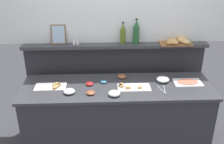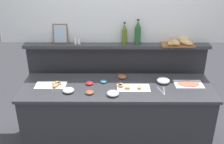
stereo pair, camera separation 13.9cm
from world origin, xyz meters
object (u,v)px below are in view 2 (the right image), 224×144
object	(u,v)px
serving_tongs	(163,91)
olive_oil_bottle	(124,34)
wine_bottle_green	(138,33)
sandwich_platter_side	(52,85)
framed_picture	(60,34)
salt_shaker	(75,41)
bread_basket	(179,42)
glass_bowl_medium	(163,81)
cold_cuts_platter	(189,84)
pepper_shaker	(79,41)
condiment_bowl_dark	(122,77)
sandwich_platter_front	(132,88)
condiment_bowl_red	(89,83)
glass_bowl_small	(113,94)
condiment_bowl_teal	(90,92)
glass_bowl_large	(68,90)
condiment_bowl_cream	(104,81)

from	to	relation	value
serving_tongs	olive_oil_bottle	xyz separation A→B (m)	(-0.42, 0.58, 0.48)
wine_bottle_green	sandwich_platter_side	bearing A→B (deg)	-156.61
sandwich_platter_side	framed_picture	distance (m)	0.67
salt_shaker	bread_basket	xyz separation A→B (m)	(1.28, -0.03, -0.01)
glass_bowl_medium	cold_cuts_platter	bearing A→B (deg)	-8.88
salt_shaker	serving_tongs	bearing A→B (deg)	-28.92
wine_bottle_green	olive_oil_bottle	size ratio (longest dim) A/B	1.14
cold_cuts_platter	pepper_shaker	size ratio (longest dim) A/B	3.80
salt_shaker	condiment_bowl_dark	bearing A→B (deg)	-21.37
sandwich_platter_front	condiment_bowl_red	bearing A→B (deg)	169.01
glass_bowl_medium	condiment_bowl_dark	world-z (taller)	glass_bowl_medium
cold_cuts_platter	bread_basket	bearing A→B (deg)	101.34
glass_bowl_medium	salt_shaker	size ratio (longest dim) A/B	1.77
cold_cuts_platter	condiment_bowl_dark	distance (m)	0.79
glass_bowl_small	wine_bottle_green	world-z (taller)	wine_bottle_green
framed_picture	sandwich_platter_front	bearing A→B (deg)	-31.31
glass_bowl_small	serving_tongs	bearing A→B (deg)	8.99
bread_basket	condiment_bowl_red	bearing A→B (deg)	-161.19
condiment_bowl_teal	serving_tongs	bearing A→B (deg)	3.37
wine_bottle_green	olive_oil_bottle	distance (m)	0.17
glass_bowl_small	sandwich_platter_side	bearing A→B (deg)	162.76
sandwich_platter_side	serving_tongs	bearing A→B (deg)	-5.94
sandwich_platter_side	serving_tongs	distance (m)	1.27
condiment_bowl_dark	pepper_shaker	size ratio (longest dim) A/B	1.26
condiment_bowl_teal	olive_oil_bottle	distance (m)	0.88
cold_cuts_platter	bread_basket	distance (m)	0.54
glass_bowl_medium	pepper_shaker	bearing A→B (deg)	160.88
olive_oil_bottle	salt_shaker	distance (m)	0.61
glass_bowl_medium	glass_bowl_large	bearing A→B (deg)	-167.99
framed_picture	condiment_bowl_teal	bearing A→B (deg)	-58.45
salt_shaker	pepper_shaker	bearing A→B (deg)	0.00
condiment_bowl_cream	glass_bowl_large	bearing A→B (deg)	-148.28
cold_cuts_platter	glass_bowl_small	distance (m)	0.92
sandwich_platter_side	cold_cuts_platter	bearing A→B (deg)	1.26
serving_tongs	sandwich_platter_side	bearing A→B (deg)	174.06
framed_picture	condiment_bowl_dark	bearing A→B (deg)	-19.04
glass_bowl_small	pepper_shaker	world-z (taller)	pepper_shaker
condiment_bowl_dark	condiment_bowl_cream	distance (m)	0.26
olive_oil_bottle	condiment_bowl_dark	bearing A→B (deg)	-96.14
glass_bowl_medium	serving_tongs	world-z (taller)	glass_bowl_medium
sandwich_platter_side	condiment_bowl_teal	world-z (taller)	sandwich_platter_side
serving_tongs	pepper_shaker	size ratio (longest dim) A/B	2.14
cold_cuts_platter	glass_bowl_medium	size ratio (longest dim) A/B	2.15
condiment_bowl_cream	serving_tongs	world-z (taller)	condiment_bowl_cream
sandwich_platter_front	condiment_bowl_teal	distance (m)	0.49
glass_bowl_large	salt_shaker	distance (m)	0.70
wine_bottle_green	cold_cuts_platter	bearing A→B (deg)	-34.52
cold_cuts_platter	wine_bottle_green	xyz separation A→B (m)	(-0.58, 0.40, 0.49)
glass_bowl_large	olive_oil_bottle	world-z (taller)	olive_oil_bottle
pepper_shaker	bread_basket	world-z (taller)	pepper_shaker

